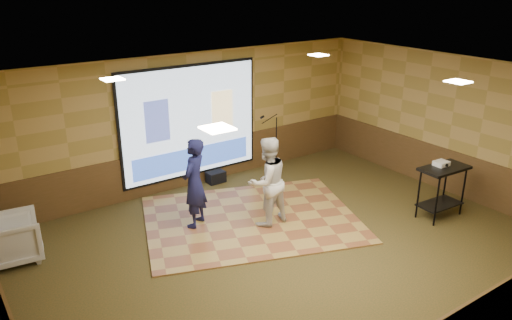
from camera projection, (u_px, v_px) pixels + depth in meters
ground at (285, 247)px, 8.87m from camera, size 9.00×9.00×0.00m
room_shell at (288, 135)px, 8.13m from camera, size 9.04×7.04×3.02m
wainscot_back at (192, 165)px, 11.37m from camera, size 9.00×0.04×0.95m
wainscot_left at (7, 319)px, 6.30m from camera, size 0.04×7.00×0.95m
wainscot_right at (444, 169)px, 11.09m from camera, size 0.04×7.00×0.95m
projector_screen at (191, 123)px, 10.99m from camera, size 3.32×0.06×2.52m
downlight_nw at (113, 79)px, 8.03m from camera, size 0.32×0.32×0.02m
downlight_ne at (318, 55)px, 10.38m from camera, size 0.32×0.32×0.02m
downlight_sw at (217, 128)px, 5.49m from camera, size 0.32×0.32×0.02m
downlight_se at (458, 82)px, 7.84m from camera, size 0.32×0.32×0.02m
dance_floor at (251, 219)px, 9.86m from camera, size 4.89×4.31×0.03m
player_left at (194, 183)px, 9.30m from camera, size 0.75×0.71×1.73m
player_right at (267, 182)px, 9.37m from camera, size 0.88×0.70×1.74m
av_table at (443, 181)px, 9.75m from camera, size 1.00×0.53×1.05m
projector at (441, 163)px, 9.71m from camera, size 0.28×0.24×0.09m
mic_stand at (274, 154)px, 11.99m from camera, size 0.59×0.24×1.50m
banquet_chair at (13, 239)px, 8.36m from camera, size 0.95×0.93×0.79m
duffel_bag at (216, 177)px, 11.58m from camera, size 0.42×0.29×0.26m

